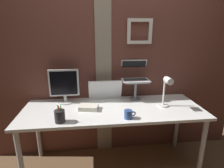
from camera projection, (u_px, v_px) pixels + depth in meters
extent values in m
plane|color=brown|center=(118.00, 166.00, 2.21)|extent=(6.00, 6.00, 0.00)
cube|color=brown|center=(114.00, 57.00, 2.26)|extent=(3.27, 0.12, 2.55)
cube|color=gray|center=(103.00, 58.00, 2.19)|extent=(0.19, 0.01, 2.55)
cube|color=white|center=(140.00, 20.00, 2.10)|extent=(0.30, 0.03, 0.04)
cube|color=white|center=(139.00, 42.00, 2.17)|extent=(0.30, 0.03, 0.04)
cube|color=white|center=(129.00, 31.00, 2.12)|extent=(0.04, 0.03, 0.21)
cube|color=white|center=(150.00, 31.00, 2.15)|extent=(0.04, 0.03, 0.21)
cube|color=white|center=(113.00, 109.00, 2.01)|extent=(1.97, 0.71, 0.03)
cylinder|color=#B2B2B7|center=(21.00, 163.00, 1.74)|extent=(0.05, 0.05, 0.74)
cylinder|color=#B2B2B7|center=(202.00, 150.00, 1.94)|extent=(0.05, 0.05, 0.74)
cylinder|color=#B2B2B7|center=(38.00, 131.00, 2.30)|extent=(0.05, 0.05, 0.74)
cylinder|color=#B2B2B7|center=(177.00, 123.00, 2.51)|extent=(0.05, 0.05, 0.74)
cylinder|color=silver|center=(65.00, 102.00, 2.17)|extent=(0.18, 0.18, 0.01)
cylinder|color=silver|center=(65.00, 98.00, 2.16)|extent=(0.04, 0.04, 0.07)
cube|color=silver|center=(64.00, 83.00, 2.10)|extent=(0.34, 0.04, 0.31)
cube|color=black|center=(64.00, 83.00, 2.08)|extent=(0.30, 0.00, 0.28)
cylinder|color=gray|center=(135.00, 99.00, 2.26)|extent=(0.14, 0.14, 0.01)
cylinder|color=gray|center=(135.00, 90.00, 2.23)|extent=(0.03, 0.03, 0.22)
cube|color=gray|center=(136.00, 81.00, 2.20)|extent=(0.28, 0.22, 0.01)
cube|color=white|center=(136.00, 80.00, 2.19)|extent=(0.33, 0.20, 0.01)
cube|color=#2D2D30|center=(135.00, 79.00, 2.21)|extent=(0.29, 0.11, 0.00)
cube|color=white|center=(134.00, 68.00, 2.29)|extent=(0.33, 0.06, 0.23)
cube|color=black|center=(134.00, 69.00, 2.28)|extent=(0.30, 0.05, 0.20)
cube|color=white|center=(105.00, 90.00, 2.22)|extent=(0.40, 0.09, 0.25)
cylinder|color=white|center=(163.00, 105.00, 2.07)|extent=(0.12, 0.12, 0.02)
cylinder|color=white|center=(164.00, 91.00, 2.02)|extent=(0.02, 0.02, 0.33)
cylinder|color=white|center=(168.00, 81.00, 1.89)|extent=(0.07, 0.11, 0.07)
cylinder|color=#262628|center=(60.00, 116.00, 1.69)|extent=(0.10, 0.10, 0.12)
cylinder|color=green|center=(61.00, 113.00, 1.69)|extent=(0.02, 0.03, 0.16)
cylinder|color=yellow|center=(59.00, 113.00, 1.69)|extent=(0.02, 0.02, 0.15)
cylinder|color=red|center=(59.00, 113.00, 1.67)|extent=(0.02, 0.01, 0.17)
cylinder|color=orange|center=(60.00, 114.00, 1.69)|extent=(0.01, 0.01, 0.14)
cylinder|color=#2D4C8C|center=(128.00, 114.00, 1.77)|extent=(0.08, 0.08, 0.09)
torus|color=#2D4C8C|center=(133.00, 114.00, 1.77)|extent=(0.05, 0.01, 0.05)
cube|color=silver|center=(89.00, 107.00, 1.97)|extent=(0.22, 0.17, 0.05)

